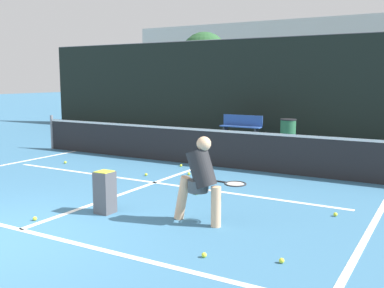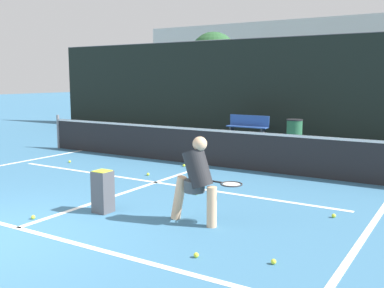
% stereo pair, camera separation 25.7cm
% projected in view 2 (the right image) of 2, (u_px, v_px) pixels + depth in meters
% --- Properties ---
extents(court_baseline_near, '(11.00, 0.10, 0.01)m').
position_uv_depth(court_baseline_near, '(17.00, 228.00, 6.73)').
color(court_baseline_near, white).
rests_on(court_baseline_near, ground).
extents(court_service_line, '(8.25, 0.10, 0.01)m').
position_uv_depth(court_service_line, '(156.00, 182.00, 9.68)').
color(court_service_line, white).
rests_on(court_service_line, ground).
extents(court_center_mark, '(0.10, 5.76, 0.01)m').
position_uv_depth(court_center_mark, '(138.00, 188.00, 9.16)').
color(court_center_mark, white).
rests_on(court_center_mark, ground).
extents(court_sideline_right, '(0.10, 6.76, 0.01)m').
position_uv_depth(court_sideline_right, '(371.00, 226.00, 6.81)').
color(court_sideline_right, white).
rests_on(court_sideline_right, ground).
extents(net, '(11.09, 0.09, 1.07)m').
position_uv_depth(net, '(208.00, 146.00, 11.51)').
color(net, slate).
rests_on(net, ground).
extents(fence_back, '(24.00, 0.06, 3.80)m').
position_uv_depth(fence_back, '(295.00, 87.00, 16.94)').
color(fence_back, black).
rests_on(fence_back, ground).
extents(player_practicing, '(1.15, 0.58, 1.37)m').
position_uv_depth(player_practicing, '(197.00, 178.00, 6.84)').
color(player_practicing, '#DBAD84').
rests_on(player_practicing, ground).
extents(tennis_ball_scattered_0, '(0.07, 0.07, 0.07)m').
position_uv_depth(tennis_ball_scattered_0, '(70.00, 162.00, 11.92)').
color(tennis_ball_scattered_0, '#D1E033').
rests_on(tennis_ball_scattered_0, ground).
extents(tennis_ball_scattered_1, '(0.07, 0.07, 0.07)m').
position_uv_depth(tennis_ball_scattered_1, '(191.00, 174.00, 10.40)').
color(tennis_ball_scattered_1, '#D1E033').
rests_on(tennis_ball_scattered_1, ground).
extents(tennis_ball_scattered_2, '(0.07, 0.07, 0.07)m').
position_uv_depth(tennis_ball_scattered_2, '(33.00, 217.00, 7.15)').
color(tennis_ball_scattered_2, '#D1E033').
rests_on(tennis_ball_scattered_2, ground).
extents(tennis_ball_scattered_3, '(0.07, 0.07, 0.07)m').
position_uv_depth(tennis_ball_scattered_3, '(334.00, 216.00, 7.23)').
color(tennis_ball_scattered_3, '#D1E033').
rests_on(tennis_ball_scattered_3, ground).
extents(tennis_ball_scattered_4, '(0.07, 0.07, 0.07)m').
position_uv_depth(tennis_ball_scattered_4, '(148.00, 174.00, 10.35)').
color(tennis_ball_scattered_4, '#D1E033').
rests_on(tennis_ball_scattered_4, ground).
extents(tennis_ball_scattered_5, '(0.07, 0.07, 0.07)m').
position_uv_depth(tennis_ball_scattered_5, '(184.00, 165.00, 11.39)').
color(tennis_ball_scattered_5, '#D1E033').
rests_on(tennis_ball_scattered_5, ground).
extents(tennis_ball_scattered_7, '(0.07, 0.07, 0.07)m').
position_uv_depth(tennis_ball_scattered_7, '(273.00, 262.00, 5.42)').
color(tennis_ball_scattered_7, '#D1E033').
rests_on(tennis_ball_scattered_7, ground).
extents(tennis_ball_scattered_8, '(0.07, 0.07, 0.07)m').
position_uv_depth(tennis_ball_scattered_8, '(196.00, 255.00, 5.62)').
color(tennis_ball_scattered_8, '#D1E033').
rests_on(tennis_ball_scattered_8, ground).
extents(tennis_ball_scattered_9, '(0.07, 0.07, 0.07)m').
position_uv_depth(tennis_ball_scattered_9, '(196.00, 193.00, 8.65)').
color(tennis_ball_scattered_9, '#D1E033').
rests_on(tennis_ball_scattered_9, ground).
extents(ball_hopper, '(0.28, 0.28, 0.71)m').
position_uv_depth(ball_hopper, '(103.00, 190.00, 7.48)').
color(ball_hopper, '#4C4C51').
rests_on(ball_hopper, ground).
extents(courtside_bench, '(1.60, 0.41, 0.86)m').
position_uv_depth(courtside_bench, '(248.00, 126.00, 16.73)').
color(courtside_bench, '#2D519E').
rests_on(courtside_bench, ground).
extents(trash_bin, '(0.56, 0.56, 0.83)m').
position_uv_depth(trash_bin, '(294.00, 131.00, 15.43)').
color(trash_bin, '#28603D').
rests_on(trash_bin, ground).
extents(parked_car, '(1.72, 4.19, 1.31)m').
position_uv_depth(parked_car, '(302.00, 117.00, 19.62)').
color(parked_car, maroon).
rests_on(parked_car, ground).
extents(tree_west, '(2.79, 2.79, 4.90)m').
position_uv_depth(tree_west, '(213.00, 56.00, 26.21)').
color(tree_west, brown).
rests_on(tree_west, ground).
extents(building_far, '(36.00, 2.40, 6.42)m').
position_uv_depth(building_far, '(376.00, 64.00, 30.69)').
color(building_far, beige).
rests_on(building_far, ground).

